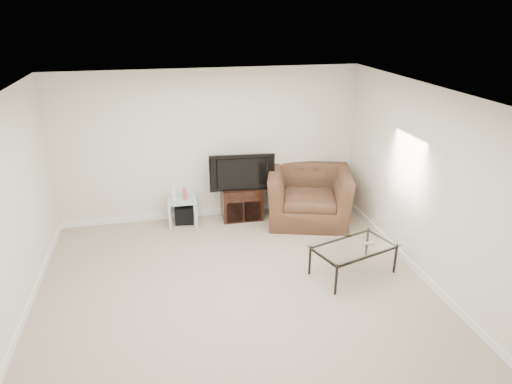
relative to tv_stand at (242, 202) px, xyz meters
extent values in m
plane|color=tan|center=(-0.48, -2.28, -0.28)|extent=(5.00, 5.00, 0.00)
plane|color=white|center=(-0.48, -2.28, 2.22)|extent=(5.00, 5.00, 0.00)
cube|color=silver|center=(-0.48, 0.22, 0.97)|extent=(5.00, 0.02, 2.50)
cube|color=silver|center=(-2.98, -2.28, 0.97)|extent=(0.02, 5.00, 2.50)
cube|color=silver|center=(2.02, -2.28, 0.97)|extent=(0.02, 5.00, 2.50)
cube|color=white|center=(-1.88, 0.21, 0.97)|extent=(0.12, 0.02, 0.12)
cube|color=white|center=(2.01, -0.68, 0.97)|extent=(0.02, 0.09, 0.13)
cube|color=white|center=(2.01, -0.98, 0.02)|extent=(0.02, 0.08, 0.12)
cube|color=black|center=(0.00, -0.04, 0.19)|extent=(0.37, 0.27, 0.05)
imported|color=black|center=(0.00, -0.03, 0.59)|extent=(1.01, 0.28, 0.62)
cube|color=black|center=(-0.98, 0.02, -0.12)|extent=(0.33, 0.33, 0.30)
cube|color=white|center=(-1.12, -0.01, 0.27)|extent=(0.07, 0.15, 0.20)
cube|color=#CC4C4C|center=(-0.95, -0.02, 0.26)|extent=(0.06, 0.13, 0.18)
imported|color=brown|center=(1.09, -0.33, 0.31)|extent=(1.54, 1.22, 1.18)
cube|color=#B2B2B7|center=(1.33, -2.09, 0.17)|extent=(0.17, 0.05, 0.02)
camera|label=1|loc=(-1.28, -7.02, 3.11)|focal=32.00mm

